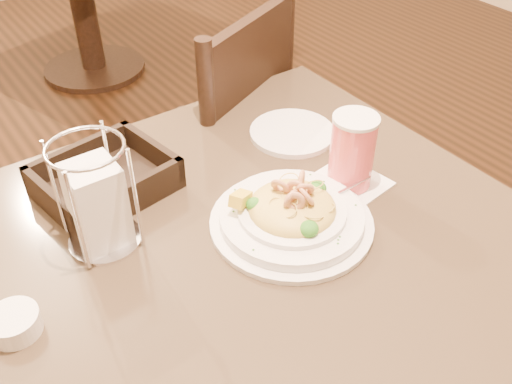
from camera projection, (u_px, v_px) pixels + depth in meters
main_table at (262, 322)px, 1.11m from camera, size 0.90×0.90×0.74m
dining_chair_near at (210, 154)px, 1.56m from camera, size 0.55×0.55×0.93m
pasta_bowl at (292, 214)px, 0.96m from camera, size 0.31×0.28×0.09m
drink_glass at (352, 152)px, 1.03m from camera, size 0.14×0.14×0.14m
bread_basket at (106, 181)px, 1.04m from camera, size 0.25×0.22×0.06m
napkin_caddy at (97, 203)px, 0.90m from camera, size 0.12×0.12×0.19m
side_plate at (292, 133)px, 1.20m from camera, size 0.19×0.19×0.01m
butter_ramekin at (14, 323)px, 0.80m from camera, size 0.09×0.09×0.03m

